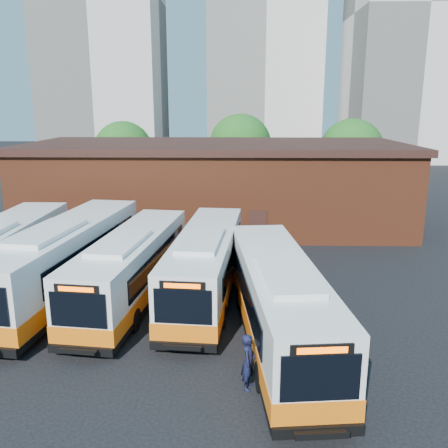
{
  "coord_description": "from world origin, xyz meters",
  "views": [
    {
      "loc": [
        1.5,
        -16.63,
        9.11
      ],
      "look_at": [
        0.94,
        6.55,
        3.32
      ],
      "focal_mm": 38.0,
      "sensor_mm": 36.0,
      "label": 1
    }
  ],
  "objects_px": {
    "bus_west": "(66,262)",
    "transit_worker": "(249,362)",
    "bus_midwest": "(132,269)",
    "bus_mideast": "(206,266)",
    "bus_east": "(279,304)"
  },
  "relations": [
    {
      "from": "bus_midwest",
      "to": "transit_worker",
      "type": "xyz_separation_m",
      "value": [
        5.39,
        -7.41,
        -0.56
      ]
    },
    {
      "from": "bus_west",
      "to": "transit_worker",
      "type": "bearing_deg",
      "value": -34.49
    },
    {
      "from": "bus_midwest",
      "to": "bus_west",
      "type": "bearing_deg",
      "value": 178.86
    },
    {
      "from": "bus_midwest",
      "to": "bus_mideast",
      "type": "height_order",
      "value": "bus_mideast"
    },
    {
      "from": "bus_west",
      "to": "transit_worker",
      "type": "xyz_separation_m",
      "value": [
        8.77,
        -7.88,
        -0.73
      ]
    },
    {
      "from": "bus_midwest",
      "to": "bus_mideast",
      "type": "bearing_deg",
      "value": 13.67
    },
    {
      "from": "bus_midwest",
      "to": "bus_east",
      "type": "distance_m",
      "value": 7.8
    },
    {
      "from": "bus_midwest",
      "to": "bus_mideast",
      "type": "relative_size",
      "value": 0.99
    },
    {
      "from": "bus_west",
      "to": "transit_worker",
      "type": "relative_size",
      "value": 7.22
    },
    {
      "from": "bus_east",
      "to": "bus_midwest",
      "type": "bearing_deg",
      "value": 142.94
    },
    {
      "from": "bus_west",
      "to": "bus_midwest",
      "type": "height_order",
      "value": "bus_west"
    },
    {
      "from": "bus_west",
      "to": "bus_midwest",
      "type": "relative_size",
      "value": 1.11
    },
    {
      "from": "bus_midwest",
      "to": "transit_worker",
      "type": "bearing_deg",
      "value": -47.2
    },
    {
      "from": "bus_east",
      "to": "bus_west",
      "type": "bearing_deg",
      "value": 150.09
    },
    {
      "from": "bus_mideast",
      "to": "transit_worker",
      "type": "height_order",
      "value": "bus_mideast"
    }
  ]
}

